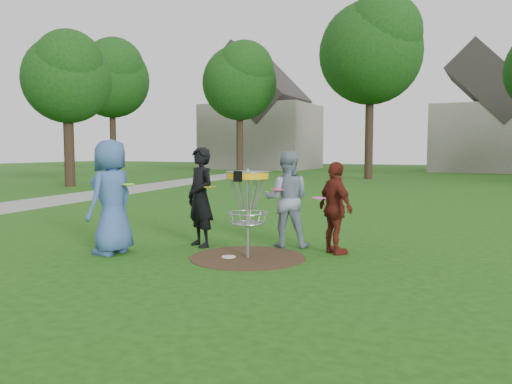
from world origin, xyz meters
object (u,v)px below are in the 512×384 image
at_px(player_maroon, 335,208).
at_px(disc_golf_basket, 248,192).
at_px(player_grey, 287,199).
at_px(player_black, 200,197).
at_px(player_blue, 112,197).

bearing_deg(player_maroon, disc_golf_basket, 77.89).
distance_m(player_grey, player_maroon, 0.97).
xyz_separation_m(player_black, player_maroon, (2.28, 0.40, -0.11)).
bearing_deg(player_maroon, player_black, 51.03).
xyz_separation_m(player_black, disc_golf_basket, (1.13, -0.46, 0.16)).
bearing_deg(player_blue, disc_golf_basket, 107.20).
bearing_deg(player_maroon, player_blue, 66.05).
bearing_deg(player_blue, player_grey, 126.87).
bearing_deg(disc_golf_basket, player_grey, 79.03).
relative_size(player_blue, player_black, 1.07).
xyz_separation_m(player_blue, player_maroon, (3.25, 1.51, -0.18)).
xyz_separation_m(player_blue, player_grey, (2.32, 1.75, -0.09)).
distance_m(player_blue, player_grey, 2.91).
bearing_deg(player_black, player_grey, 52.60).
bearing_deg(disc_golf_basket, player_black, 158.00).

